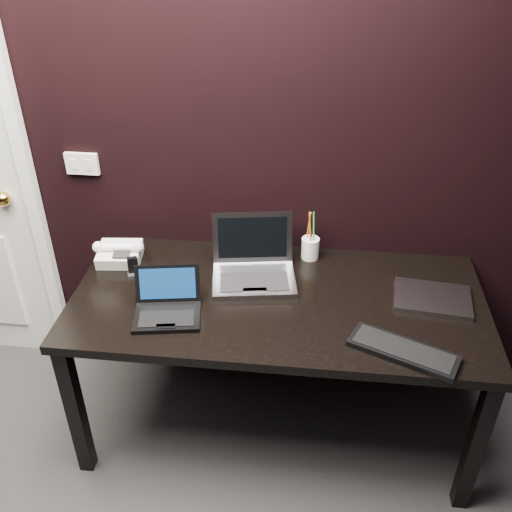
# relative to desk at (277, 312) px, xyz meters

# --- Properties ---
(wall_back) EXTENTS (4.00, 0.00, 4.00)m
(wall_back) POSITION_rel_desk_xyz_m (-0.30, 0.40, 0.64)
(wall_back) COLOR black
(wall_back) RESTS_ON ground
(wall_switch) EXTENTS (0.15, 0.02, 0.10)m
(wall_switch) POSITION_rel_desk_xyz_m (-0.92, 0.39, 0.46)
(wall_switch) COLOR silver
(wall_switch) RESTS_ON wall_back
(desk) EXTENTS (1.70, 0.80, 0.74)m
(desk) POSITION_rel_desk_xyz_m (0.00, 0.00, 0.00)
(desk) COLOR black
(desk) RESTS_ON ground
(netbook) EXTENTS (0.29, 0.27, 0.17)m
(netbook) POSITION_rel_desk_xyz_m (-0.42, -0.16, 0.11)
(netbook) COLOR black
(netbook) RESTS_ON desk
(silver_laptop) EXTENTS (0.39, 0.37, 0.24)m
(silver_laptop) POSITION_rel_desk_xyz_m (-0.12, 0.14, 0.12)
(silver_laptop) COLOR gray
(silver_laptop) RESTS_ON desk
(ext_keyboard) EXTENTS (0.41, 0.28, 0.02)m
(ext_keyboard) POSITION_rel_desk_xyz_m (0.48, -0.28, 0.09)
(ext_keyboard) COLOR black
(ext_keyboard) RESTS_ON desk
(closed_laptop) EXTENTS (0.33, 0.25, 0.02)m
(closed_laptop) POSITION_rel_desk_xyz_m (0.63, 0.05, 0.09)
(closed_laptop) COLOR #9D9CA1
(closed_laptop) RESTS_ON desk
(desk_phone) EXTENTS (0.23, 0.19, 0.11)m
(desk_phone) POSITION_rel_desk_xyz_m (-0.73, 0.19, 0.12)
(desk_phone) COLOR silver
(desk_phone) RESTS_ON desk
(mobile_phone) EXTENTS (0.06, 0.06, 0.09)m
(mobile_phone) POSITION_rel_desk_xyz_m (-0.63, 0.08, 0.11)
(mobile_phone) COLOR black
(mobile_phone) RESTS_ON desk
(pen_cup) EXTENTS (0.08, 0.08, 0.23)m
(pen_cup) POSITION_rel_desk_xyz_m (0.12, 0.32, 0.13)
(pen_cup) COLOR white
(pen_cup) RESTS_ON desk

